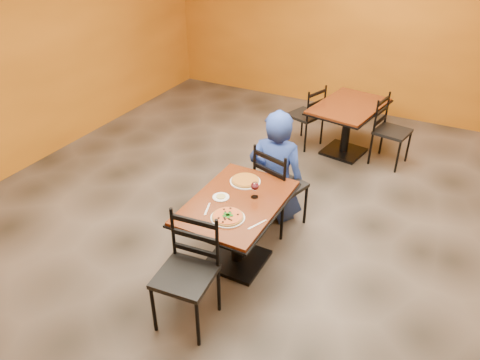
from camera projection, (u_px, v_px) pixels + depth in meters
The scene contains 19 objects.
floor at pixel (258, 234), 5.10m from camera, with size 7.00×8.00×0.01m, color black.
wall_back at pixel (368, 22), 7.34m from camera, with size 7.00×0.01×3.00m, color #C66E16.
wall_left at pixel (7, 57), 5.70m from camera, with size 0.01×8.00×3.00m, color #C66E16.
table_main at pixel (237, 217), 4.43m from camera, with size 0.83×1.23×0.75m.
table_second at pixel (348, 118), 6.45m from camera, with size 0.99×1.31×0.75m.
chair_main_near at pixel (185, 277), 3.81m from camera, with size 0.46×0.46×1.01m, color black, non-canonical shape.
chair_main_far at pixel (281, 186), 5.02m from camera, with size 0.45×0.45×1.01m, color black, non-canonical shape.
chair_second_left at pixel (305, 115), 6.74m from camera, with size 0.42×0.42×0.93m, color black, non-canonical shape.
chair_second_right at pixel (392, 132), 6.24m from camera, with size 0.43×0.43×0.95m, color black, non-canonical shape.
diner at pixel (277, 165), 5.09m from camera, with size 0.64×0.42×1.31m, color #1B3698.
plate_main at pixel (228, 218), 4.09m from camera, with size 0.31×0.31×0.01m, color white.
pizza_main at pixel (228, 216), 4.08m from camera, with size 0.28×0.28×0.02m, color #9C1A0B.
plate_far at pixel (245, 181), 4.62m from camera, with size 0.31×0.31×0.01m, color white.
pizza_far at pixel (245, 180), 4.61m from camera, with size 0.28×0.28×0.02m, color #B49022.
side_plate at pixel (221, 197), 4.37m from camera, with size 0.16×0.16×0.01m, color white.
dip at pixel (221, 196), 4.37m from camera, with size 0.09×0.09×0.01m, color tan.
wine_glass at pixel (255, 189), 4.34m from camera, with size 0.08×0.08×0.18m, color white, non-canonical shape.
fork at pixel (207, 209), 4.21m from camera, with size 0.01×0.19×0.00m, color silver.
knife at pixel (257, 224), 4.01m from camera, with size 0.01×0.21×0.00m, color silver.
Camera 1 is at (1.69, -3.67, 3.19)m, focal length 34.38 mm.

